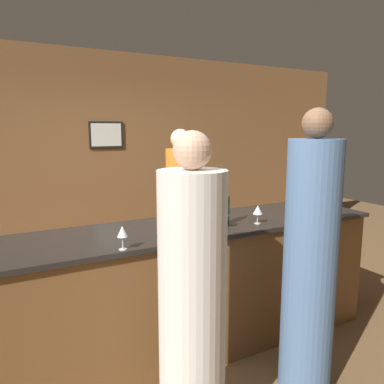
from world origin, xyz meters
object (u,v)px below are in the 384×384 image
at_px(guest_1, 192,306).
at_px(ice_bucket, 312,196).
at_px(wine_bottle_0, 225,210).
at_px(bartender, 181,223).
at_px(guest_0, 310,266).

height_order(guest_1, ice_bucket, guest_1).
relative_size(wine_bottle_0, ice_bucket, 1.67).
bearing_deg(bartender, wine_bottle_0, 86.08).
bearing_deg(bartender, ice_bucket, 150.95).
bearing_deg(guest_1, ice_bucket, 27.42).
bearing_deg(guest_0, bartender, 95.03).
bearing_deg(guest_1, bartender, 65.41).
relative_size(bartender, guest_0, 0.93).
height_order(guest_0, wine_bottle_0, guest_0).
bearing_deg(guest_0, guest_1, -179.73).
relative_size(bartender, wine_bottle_0, 5.98).
distance_m(guest_1, ice_bucket, 2.20).
bearing_deg(ice_bucket, wine_bottle_0, -167.63).
xyz_separation_m(guest_0, wine_bottle_0, (-0.21, 0.73, 0.27)).
bearing_deg(guest_0, wine_bottle_0, 106.00).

